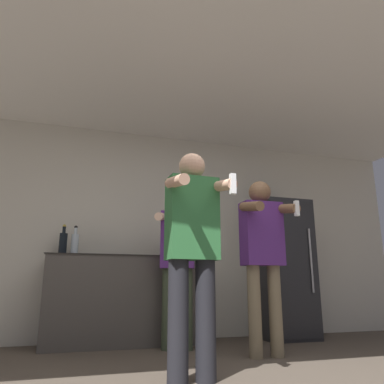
% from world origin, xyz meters
% --- Properties ---
extents(wall_back, '(7.00, 0.06, 2.55)m').
position_xyz_m(wall_back, '(0.00, 2.66, 1.27)').
color(wall_back, beige).
rests_on(wall_back, ground_plane).
extents(ceiling_slab, '(7.00, 3.15, 0.05)m').
position_xyz_m(ceiling_slab, '(0.00, 1.32, 2.57)').
color(ceiling_slab, silver).
rests_on(ceiling_slab, wall_back).
extents(refrigerator, '(0.62, 0.70, 1.67)m').
position_xyz_m(refrigerator, '(1.54, 2.29, 0.84)').
color(refrigerator, '#262628').
rests_on(refrigerator, ground_plane).
extents(counter, '(1.60, 0.58, 0.95)m').
position_xyz_m(counter, '(-0.45, 2.35, 0.47)').
color(counter, '#47423D').
rests_on(counter, ground_plane).
extents(bottle_short_whiskey, '(0.09, 0.09, 0.24)m').
position_xyz_m(bottle_short_whiskey, '(0.20, 2.43, 1.03)').
color(bottle_short_whiskey, silver).
rests_on(bottle_short_whiskey, counter).
extents(bottle_tall_gin, '(0.09, 0.09, 0.34)m').
position_xyz_m(bottle_tall_gin, '(-1.09, 2.43, 1.08)').
color(bottle_tall_gin, black).
rests_on(bottle_tall_gin, counter).
extents(bottle_amber_bourbon, '(0.08, 0.08, 0.34)m').
position_xyz_m(bottle_amber_bourbon, '(-0.96, 2.43, 1.08)').
color(bottle_amber_bourbon, silver).
rests_on(bottle_amber_bourbon, counter).
extents(person_woman_foreground, '(0.44, 0.46, 1.60)m').
position_xyz_m(person_woman_foreground, '(-0.16, 0.61, 0.89)').
color(person_woman_foreground, black).
rests_on(person_woman_foreground, ground_plane).
extents(person_man_side, '(0.45, 0.47, 1.63)m').
position_xyz_m(person_man_side, '(0.75, 1.26, 0.98)').
color(person_man_side, '#75664C').
rests_on(person_man_side, ground_plane).
extents(person_spectator_back, '(0.51, 0.56, 1.60)m').
position_xyz_m(person_spectator_back, '(0.08, 1.87, 0.93)').
color(person_spectator_back, '#38422D').
rests_on(person_spectator_back, ground_plane).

